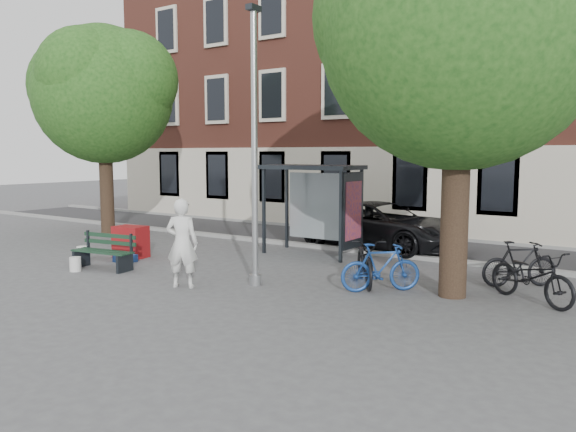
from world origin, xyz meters
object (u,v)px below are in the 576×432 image
(bike_b, at_px, (381,267))
(bike_d, at_px, (519,264))
(bench, at_px, (104,253))
(car_dark, at_px, (381,225))
(bike_a, at_px, (532,276))
(red_stand, at_px, (131,242))
(bike_c, at_px, (365,260))
(painter, at_px, (182,243))
(lamppost, at_px, (255,161))
(bus_shelter, at_px, (325,190))

(bike_b, xyz_separation_m, bike_d, (2.35, 2.14, -0.01))
(bench, distance_m, car_dark, 8.31)
(bike_a, height_order, red_stand, bike_a)
(bike_a, xyz_separation_m, bike_c, (-3.45, -0.42, 0.01))
(painter, relative_size, bike_c, 0.96)
(bike_a, bearing_deg, red_stand, 127.48)
(bike_a, bearing_deg, bike_b, 137.90)
(lamppost, relative_size, bike_b, 3.48)
(bike_d, height_order, red_stand, bike_d)
(bus_shelter, distance_m, painter, 5.30)
(lamppost, relative_size, red_stand, 6.79)
(bike_b, bearing_deg, lamppost, 68.38)
(lamppost, height_order, bike_b, lamppost)
(bike_a, relative_size, bike_d, 1.18)
(bus_shelter, distance_m, bike_d, 5.81)
(bike_b, bearing_deg, car_dark, -18.41)
(bike_d, bearing_deg, lamppost, 82.71)
(car_dark, bearing_deg, bike_d, -115.67)
(painter, bearing_deg, red_stand, -50.70)
(bench, bearing_deg, bike_b, 6.69)
(bike_a, bearing_deg, bus_shelter, 100.83)
(bus_shelter, distance_m, red_stand, 5.77)
(painter, xyz_separation_m, bike_c, (3.20, 2.56, -0.45))
(bench, distance_m, red_stand, 1.64)
(bike_b, height_order, bike_d, bike_b)
(painter, bearing_deg, car_dark, -126.88)
(lamppost, distance_m, bench, 4.97)
(bus_shelter, height_order, bike_d, bus_shelter)
(painter, bearing_deg, lamppost, -164.05)
(bike_d, relative_size, car_dark, 0.33)
(bike_b, relative_size, bike_d, 1.02)
(painter, distance_m, car_dark, 7.41)
(red_stand, bearing_deg, bike_a, 6.71)
(painter, relative_size, bench, 1.11)
(bike_c, bearing_deg, bike_a, -27.61)
(bench, relative_size, bike_a, 0.88)
(painter, distance_m, bench, 3.16)
(bench, xyz_separation_m, red_stand, (-0.72, 1.47, 0.04))
(bike_a, bearing_deg, bike_c, 127.77)
(bike_b, bearing_deg, painter, 75.76)
(bike_c, bearing_deg, painter, -175.92)
(bench, distance_m, bike_c, 6.69)
(painter, bearing_deg, bus_shelter, -122.46)
(painter, distance_m, bike_c, 4.12)
(bike_d, bearing_deg, bike_a, 161.46)
(bike_b, relative_size, red_stand, 1.95)
(bench, bearing_deg, red_stand, 107.83)
(bench, relative_size, car_dark, 0.34)
(bench, xyz_separation_m, bike_c, (6.29, 2.28, 0.13))
(bike_c, bearing_deg, bench, 165.29)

